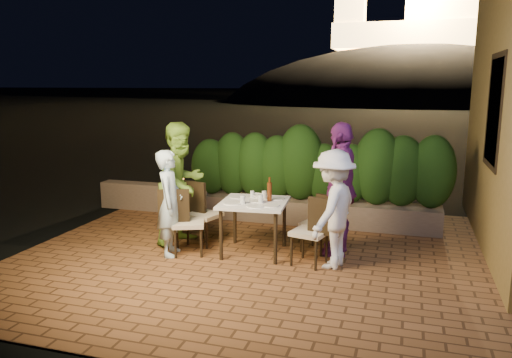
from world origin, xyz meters
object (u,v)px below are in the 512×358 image
at_px(dining_table, 254,227).
at_px(diner_green, 182,183).
at_px(diner_purple, 341,189).
at_px(parapet_lamp, 181,182).
at_px(chair_right_front, 310,231).
at_px(chair_left_front, 188,222).
at_px(chair_left_back, 204,213).
at_px(beer_bottle, 270,189).
at_px(diner_blue, 170,203).
at_px(chair_right_back, 317,223).
at_px(diner_white, 333,209).
at_px(bowl, 257,196).

bearing_deg(dining_table, diner_green, 172.56).
height_order(diner_purple, parapet_lamp, diner_purple).
bearing_deg(chair_right_front, chair_left_front, 16.83).
distance_m(chair_left_back, parapet_lamp, 1.94).
bearing_deg(chair_left_back, beer_bottle, 9.71).
height_order(beer_bottle, diner_blue, diner_blue).
bearing_deg(diner_purple, chair_right_front, -31.42).
xyz_separation_m(chair_right_front, chair_right_back, (0.00, 0.54, -0.04)).
bearing_deg(chair_left_back, chair_right_back, 20.35).
height_order(chair_left_front, chair_right_back, chair_left_front).
xyz_separation_m(chair_right_back, diner_white, (0.30, -0.54, 0.35)).
xyz_separation_m(bowl, diner_white, (1.17, -0.47, 0.00)).
relative_size(diner_blue, diner_white, 0.96).
height_order(chair_right_back, diner_white, diner_white).
xyz_separation_m(bowl, chair_right_front, (0.87, -0.48, -0.31)).
height_order(dining_table, diner_blue, diner_blue).
xyz_separation_m(chair_left_front, diner_purple, (2.02, 0.64, 0.46)).
xyz_separation_m(chair_left_back, diner_green, (-0.34, -0.03, 0.44)).
distance_m(chair_left_front, diner_white, 2.03).
xyz_separation_m(dining_table, parapet_lamp, (-1.96, 1.77, 0.20)).
bearing_deg(chair_right_back, parapet_lamp, -7.42).
xyz_separation_m(beer_bottle, chair_left_front, (-1.07, -0.38, -0.45)).
relative_size(beer_bottle, diner_white, 0.22).
bearing_deg(chair_left_front, parapet_lamp, 96.07).
distance_m(chair_left_front, parapet_lamp, 2.34).
distance_m(bowl, diner_white, 1.26).
height_order(chair_left_front, diner_white, diner_white).
distance_m(diner_white, parapet_lamp, 3.67).
distance_m(dining_table, beer_bottle, 0.59).
height_order(chair_left_back, chair_right_back, chair_left_back).
height_order(bowl, parapet_lamp, bowl).
relative_size(dining_table, chair_left_front, 0.97).
bearing_deg(dining_table, chair_right_back, 21.63).
height_order(diner_green, diner_purple, diner_purple).
distance_m(bowl, diner_purple, 1.20).
xyz_separation_m(chair_left_front, diner_green, (-0.30, 0.45, 0.44)).
height_order(chair_left_front, parapet_lamp, chair_left_front).
xyz_separation_m(dining_table, diner_blue, (-1.09, -0.40, 0.37)).
bearing_deg(diner_green, chair_right_front, -82.44).
distance_m(chair_right_front, diner_green, 2.09).
bearing_deg(diner_green, parapet_lamp, 43.87).
xyz_separation_m(dining_table, chair_right_back, (0.84, 0.33, 0.05)).
xyz_separation_m(beer_bottle, bowl, (-0.24, 0.18, -0.15)).
height_order(beer_bottle, chair_left_back, beer_bottle).
relative_size(beer_bottle, diner_green, 0.19).
relative_size(dining_table, diner_blue, 0.61).
bearing_deg(parapet_lamp, diner_purple, -24.59).
bearing_deg(beer_bottle, chair_right_back, 21.32).
relative_size(dining_table, chair_left_back, 0.97).
bearing_deg(dining_table, beer_bottle, 22.59).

